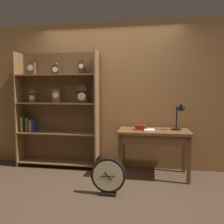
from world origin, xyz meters
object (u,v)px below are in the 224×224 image
Objects in this scene: bookshelf at (57,110)px; open_repair_manual at (149,130)px; round_clock_large at (108,176)px; desk_lamp at (180,112)px; toolbox_small at (141,127)px; workbench at (154,136)px.

open_repair_manual is at bearing -11.23° from bookshelf.
desk_lamp is at bearing 41.13° from round_clock_large.
toolbox_small is at bearing 64.47° from round_clock_large.
open_repair_manual is 1.02m from round_clock_large.
toolbox_small is at bearing 143.87° from open_repair_manual.
desk_lamp is 0.57m from open_repair_manual.
round_clock_large is at bearing -138.87° from desk_lamp.
desk_lamp reaches higher than open_repair_manual.
bookshelf is 11.27× the size of toolbox_small.
bookshelf is at bearing 167.01° from open_repair_manual.
desk_lamp is (0.40, 0.07, 0.39)m from workbench.
round_clock_large is (-0.59, -0.80, -0.40)m from workbench.
bookshelf is at bearing 137.52° from round_clock_large.
workbench is 0.56m from desk_lamp.
desk_lamp reaches higher than toolbox_small.
round_clock_large is (-0.38, -0.80, -0.54)m from toolbox_small.
open_repair_manual is (-0.47, -0.15, -0.28)m from desk_lamp.
bookshelf is 2.14m from desk_lamp.
workbench is 1.07m from round_clock_large.
round_clock_large is at bearing -126.51° from workbench.
workbench is at bearing 47.64° from open_repair_manual.
bookshelf is 1.79m from workbench.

